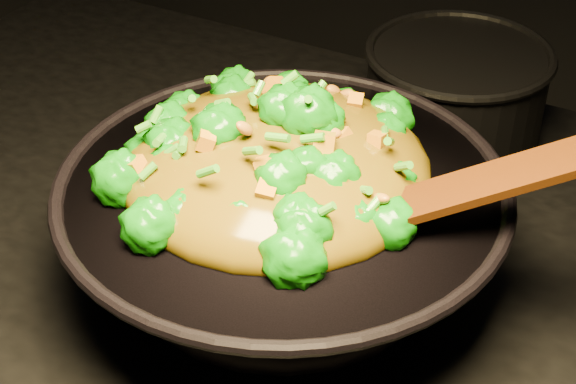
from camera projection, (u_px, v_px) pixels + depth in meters
The scene contains 4 objects.
wok at pixel (283, 233), 0.82m from camera, with size 0.40×0.40×0.11m, color black, non-canonical shape.
stir_fry at pixel (276, 129), 0.77m from camera, with size 0.28×0.28×0.10m, color #117808, non-canonical shape.
spatula at pixel (488, 182), 0.71m from camera, with size 0.29×0.04×0.01m, color #331503.
back_pot at pixel (455, 94), 1.02m from camera, with size 0.20×0.20×0.12m, color black.
Camera 1 is at (0.35, -0.55, 1.47)m, focal length 55.00 mm.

